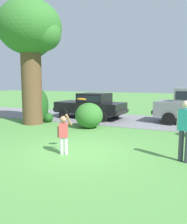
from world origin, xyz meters
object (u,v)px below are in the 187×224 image
Objects in this scene: parked_sedan at (91,105)px; frisbee at (82,99)px; child_thrower at (64,132)px; adult_onlooker at (185,128)px; oak_tree_large at (32,36)px.

parked_sedan is 7.14m from frisbee.
child_thrower is at bearing -72.45° from parked_sedan.
parked_sedan reaches higher than child_thrower.
child_thrower is at bearing -153.53° from frisbee.
parked_sedan is at bearing 132.97° from adult_onlooker.
child_thrower is 4.57× the size of frisbee.
parked_sedan is 8.22m from adult_onlooker.
oak_tree_large is 1.41× the size of parked_sedan.
frisbee reaches higher than parked_sedan.
child_thrower is 1.16m from frisbee.
adult_onlooker is at bearing -47.03° from parked_sedan.
child_thrower is 3.55m from adult_onlooker.
oak_tree_large is 6.72m from frisbee.
adult_onlooker reaches higher than child_thrower.
adult_onlooker reaches higher than parked_sedan.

